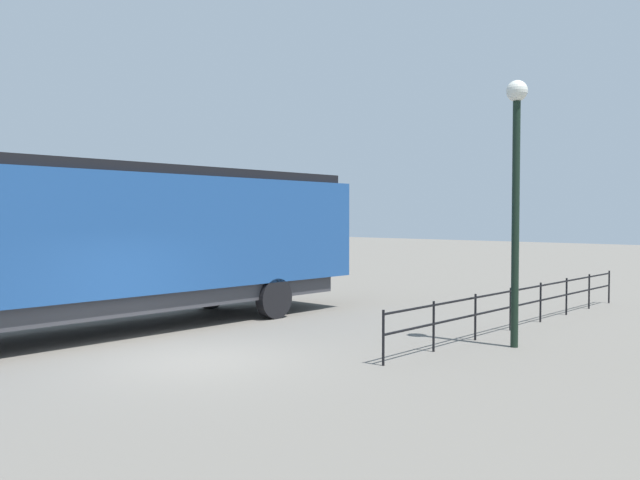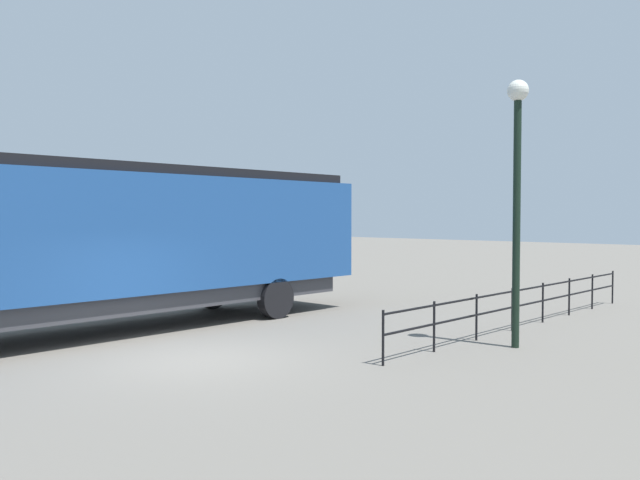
# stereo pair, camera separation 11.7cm
# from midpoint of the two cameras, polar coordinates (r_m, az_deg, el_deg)

# --- Properties ---
(ground_plane) EXTENTS (120.00, 120.00, 0.00)m
(ground_plane) POSITION_cam_midpoint_polar(r_m,az_deg,el_deg) (13.12, -10.78, -10.22)
(ground_plane) COLOR #666059
(locomotive) EXTENTS (3.15, 16.67, 4.02)m
(locomotive) POSITION_cam_midpoint_polar(r_m,az_deg,el_deg) (16.17, -19.74, 0.10)
(locomotive) COLOR navy
(locomotive) RESTS_ON ground_plane
(lamp_post) EXTENTS (0.45, 0.45, 5.65)m
(lamp_post) POSITION_cam_midpoint_polar(r_m,az_deg,el_deg) (14.42, 17.06, 5.81)
(lamp_post) COLOR black
(lamp_post) RESTS_ON ground_plane
(platform_fence) EXTENTS (0.05, 11.99, 1.05)m
(platform_fence) POSITION_cam_midpoint_polar(r_m,az_deg,el_deg) (17.38, 17.91, -4.98)
(platform_fence) COLOR black
(platform_fence) RESTS_ON ground_plane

